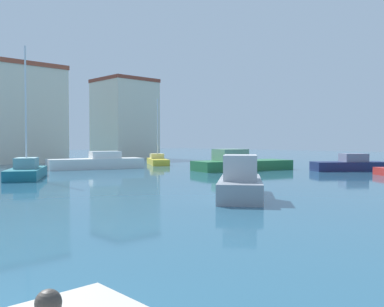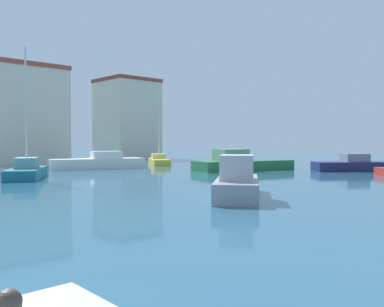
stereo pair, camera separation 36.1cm
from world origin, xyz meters
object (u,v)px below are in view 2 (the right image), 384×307
at_px(motorboat_green_distant_north, 241,163).
at_px(motorboat_navy_far_left, 351,165).
at_px(motorboat_white_inner_mooring, 98,162).
at_px(sailboat_yellow_near_pier, 159,160).
at_px(sailboat_teal_outer_mooring, 27,170).
at_px(motorboat_grey_mid_harbor, 237,183).

height_order(motorboat_green_distant_north, motorboat_navy_far_left, motorboat_green_distant_north).
xyz_separation_m(motorboat_green_distant_north, motorboat_navy_far_left, (6.07, -6.96, -0.08)).
bearing_deg(motorboat_green_distant_north, motorboat_navy_far_left, -48.91).
bearing_deg(motorboat_green_distant_north, motorboat_white_inner_mooring, 127.82).
distance_m(sailboat_yellow_near_pier, motorboat_white_inner_mooring, 8.31).
distance_m(motorboat_navy_far_left, sailboat_teal_outer_mooring, 25.61).
xyz_separation_m(motorboat_grey_mid_harbor, motorboat_white_inner_mooring, (5.51, 21.50, -0.10)).
height_order(sailboat_yellow_near_pier, motorboat_green_distant_north, sailboat_yellow_near_pier).
bearing_deg(sailboat_yellow_near_pier, sailboat_teal_outer_mooring, -158.39).
bearing_deg(motorboat_navy_far_left, sailboat_yellow_near_pier, 107.48).
height_order(motorboat_grey_mid_harbor, motorboat_green_distant_north, motorboat_grey_mid_harbor).
xyz_separation_m(motorboat_grey_mid_harbor, sailboat_teal_outer_mooring, (-3.06, 16.21, -0.13)).
xyz_separation_m(sailboat_yellow_near_pier, motorboat_navy_far_left, (5.86, -18.62, 0.08)).
bearing_deg(sailboat_teal_outer_mooring, motorboat_white_inner_mooring, 31.63).
relative_size(sailboat_teal_outer_mooring, motorboat_white_inner_mooring, 1.01).
relative_size(motorboat_navy_far_left, motorboat_white_inner_mooring, 0.69).
bearing_deg(motorboat_white_inner_mooring, motorboat_navy_far_left, -50.83).
relative_size(sailboat_yellow_near_pier, sailboat_teal_outer_mooring, 0.79).
distance_m(motorboat_navy_far_left, motorboat_white_inner_mooring, 22.26).
height_order(motorboat_grey_mid_harbor, motorboat_navy_far_left, motorboat_grey_mid_harbor).
bearing_deg(sailboat_teal_outer_mooring, motorboat_green_distant_north, -16.82).
bearing_deg(sailboat_yellow_near_pier, motorboat_green_distant_north, -91.03).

